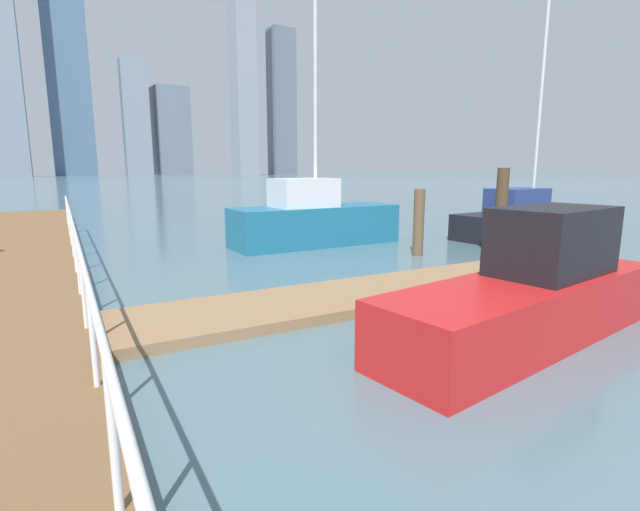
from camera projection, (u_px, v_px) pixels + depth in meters
The scene contains 13 objects.
ground_plane at pixel (167, 237), 17.35m from camera, with size 300.00×300.00×0.00m, color slate.
floating_dock at pixel (381, 292), 9.41m from camera, with size 11.30×2.00×0.18m, color #93704C.
boardwalk_railing at pixel (81, 266), 6.21m from camera, with size 0.06×27.67×1.08m.
dock_piling_1 at pixel (419, 223), 13.64m from camera, with size 0.31×0.31×1.93m, color brown.
dock_piling_2 at pixel (501, 213), 13.36m from camera, with size 0.33×0.33×2.53m, color #473826.
moored_boat_0 at pixel (314, 220), 15.57m from camera, with size 5.68×1.98×7.59m.
moored_boat_2 at pixel (528, 218), 17.82m from camera, with size 7.45×2.27×9.27m.
moored_boat_4 at pixel (532, 293), 7.01m from camera, with size 5.66×2.28×1.95m.
skyline_tower_2 at pixel (66, 45), 143.72m from camera, with size 11.78×12.83×78.77m, color slate.
skyline_tower_3 at pixel (135, 118), 152.60m from camera, with size 7.63×9.09×36.49m, color gray.
skyline_tower_4 at pixel (172, 132), 161.75m from camera, with size 10.93×10.16×29.38m, color slate.
skyline_tower_5 at pixel (242, 51), 147.94m from camera, with size 6.69×7.14×77.31m, color #8C939E.
skyline_tower_6 at pixel (282, 103), 172.80m from camera, with size 8.69×7.46×51.48m, color slate.
Camera 1 is at (-3.30, 2.22, 2.54)m, focal length 26.39 mm.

